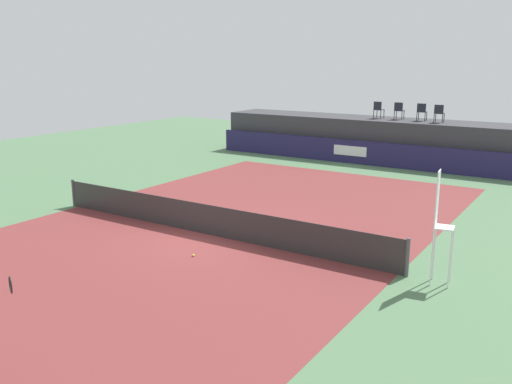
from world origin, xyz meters
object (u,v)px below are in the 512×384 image
(spectator_chair_center, at_px, (422,111))
(net_post_far, at_px, (407,257))
(spectator_chair_far_left, at_px, (378,109))
(umpire_chair, at_px, (440,220))
(spectator_chair_left, at_px, (399,110))
(tennis_ball, at_px, (193,255))
(spectator_chair_right, at_px, (439,113))
(net_post_near, at_px, (73,193))

(spectator_chair_center, relative_size, net_post_far, 0.89)
(spectator_chair_far_left, xyz_separation_m, umpire_chair, (7.31, -15.32, -1.11))
(spectator_chair_left, relative_size, net_post_far, 0.89)
(umpire_chair, relative_size, tennis_ball, 40.59)
(umpire_chair, xyz_separation_m, net_post_far, (-0.71, 0.02, -1.09))
(spectator_chair_left, relative_size, spectator_chair_right, 1.00)
(spectator_chair_far_left, distance_m, tennis_ball, 17.32)
(spectator_chair_right, bearing_deg, spectator_chair_far_left, 174.21)
(spectator_chair_far_left, height_order, net_post_far, spectator_chair_far_left)
(spectator_chair_far_left, relative_size, net_post_near, 0.89)
(spectator_chair_left, bearing_deg, net_post_far, -70.27)
(spectator_chair_center, height_order, spectator_chair_right, same)
(spectator_chair_far_left, relative_size, net_post_far, 0.89)
(spectator_chair_left, relative_size, umpire_chair, 0.32)
(umpire_chair, bearing_deg, spectator_chair_right, 105.17)
(spectator_chair_far_left, distance_m, spectator_chair_left, 1.10)
(spectator_chair_right, xyz_separation_m, net_post_far, (3.35, -14.97, -2.19))
(spectator_chair_right, xyz_separation_m, umpire_chair, (4.06, -14.99, -1.11))
(spectator_chair_center, bearing_deg, tennis_ball, -93.45)
(umpire_chair, bearing_deg, spectator_chair_far_left, 115.52)
(spectator_chair_far_left, height_order, umpire_chair, spectator_chair_far_left)
(spectator_chair_center, distance_m, tennis_ball, 17.32)
(umpire_chair, xyz_separation_m, net_post_near, (-13.11, 0.02, -1.09))
(net_post_far, bearing_deg, spectator_chair_center, 105.73)
(net_post_far, bearing_deg, umpire_chair, -1.28)
(net_post_near, height_order, tennis_ball, net_post_near)
(spectator_chair_left, distance_m, spectator_chair_right, 2.19)
(net_post_far, bearing_deg, spectator_chair_right, 102.63)
(spectator_chair_far_left, relative_size, tennis_ball, 13.06)
(spectator_chair_right, distance_m, umpire_chair, 15.57)
(spectator_chair_left, xyz_separation_m, net_post_far, (5.51, -15.36, -2.19))
(umpire_chair, bearing_deg, net_post_far, 178.72)
(spectator_chair_left, distance_m, umpire_chair, 16.62)
(spectator_chair_left, relative_size, spectator_chair_center, 1.00)
(spectator_chair_center, bearing_deg, net_post_near, -117.84)
(spectator_chair_right, bearing_deg, umpire_chair, -74.83)
(spectator_chair_center, height_order, net_post_near, spectator_chair_center)
(spectator_chair_far_left, relative_size, spectator_chair_right, 1.00)
(net_post_near, relative_size, tennis_ball, 14.71)
(spectator_chair_left, distance_m, net_post_far, 16.46)
(spectator_chair_center, distance_m, net_post_near, 17.46)
(umpire_chair, distance_m, net_post_near, 13.16)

